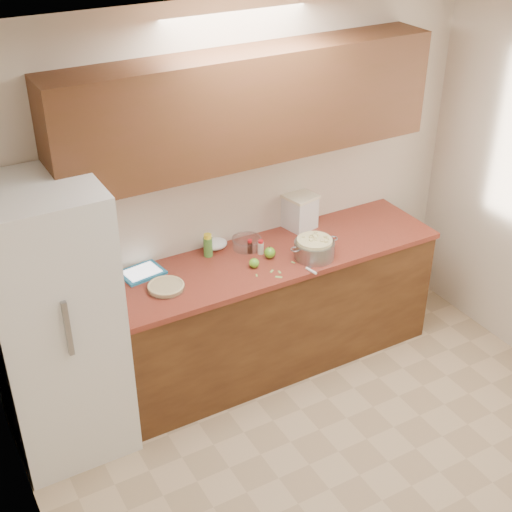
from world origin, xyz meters
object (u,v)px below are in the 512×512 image
pie (166,287)px  flour_canister (300,211)px  colander (314,248)px  tablet (142,273)px

pie → flour_canister: size_ratio=0.93×
colander → flour_canister: (0.15, 0.42, 0.07)m
colander → pie: bearing=173.4°
colander → flour_canister: flour_canister is taller
pie → tablet: (-0.06, 0.25, -0.01)m
flour_canister → tablet: bearing=-178.0°
flour_canister → tablet: (-1.26, -0.04, -0.12)m
pie → tablet: size_ratio=0.81×
pie → flour_canister: bearing=14.0°
colander → flour_canister: bearing=70.7°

